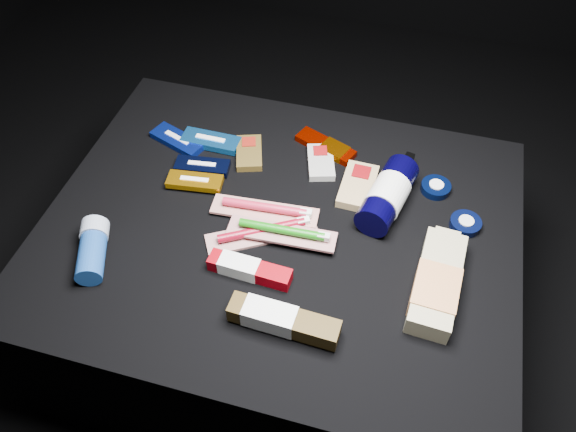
% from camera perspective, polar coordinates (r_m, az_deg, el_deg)
% --- Properties ---
extents(ground, '(3.00, 3.00, 0.00)m').
position_cam_1_polar(ground, '(1.50, -0.66, -10.57)').
color(ground, black).
rests_on(ground, ground).
extents(cloth_table, '(0.98, 0.78, 0.40)m').
position_cam_1_polar(cloth_table, '(1.33, -0.74, -6.31)').
color(cloth_table, black).
rests_on(cloth_table, ground).
extents(luna_bar_0, '(0.14, 0.09, 0.02)m').
position_cam_1_polar(luna_bar_0, '(1.36, -11.15, 7.57)').
color(luna_bar_0, '#0D249A').
rests_on(luna_bar_0, cloth_table).
extents(luna_bar_1, '(0.14, 0.05, 0.02)m').
position_cam_1_polar(luna_bar_1, '(1.34, -7.85, 7.57)').
color(luna_bar_1, '#1866B7').
rests_on(luna_bar_1, cloth_table).
extents(luna_bar_2, '(0.13, 0.06, 0.02)m').
position_cam_1_polar(luna_bar_2, '(1.28, -8.70, 5.04)').
color(luna_bar_2, black).
rests_on(luna_bar_2, cloth_table).
extents(luna_bar_3, '(0.13, 0.06, 0.02)m').
position_cam_1_polar(luna_bar_3, '(1.25, -9.44, 3.49)').
color(luna_bar_3, '#BA7909').
rests_on(luna_bar_3, cloth_table).
extents(clif_bar_0, '(0.09, 0.12, 0.02)m').
position_cam_1_polar(clif_bar_0, '(1.31, -3.97, 6.55)').
color(clif_bar_0, '#4A3A16').
rests_on(clif_bar_0, cloth_table).
extents(clif_bar_1, '(0.09, 0.12, 0.02)m').
position_cam_1_polar(clif_bar_1, '(1.29, 3.34, 5.63)').
color(clif_bar_1, '#A6A59E').
rests_on(clif_bar_1, cloth_table).
extents(clif_bar_2, '(0.07, 0.13, 0.02)m').
position_cam_1_polar(clif_bar_2, '(1.24, 7.16, 3.21)').
color(clif_bar_2, tan).
rests_on(clif_bar_2, cloth_table).
extents(power_bar, '(0.15, 0.10, 0.02)m').
position_cam_1_polar(power_bar, '(1.32, 4.13, 6.97)').
color(power_bar, '#850E00').
rests_on(power_bar, cloth_table).
extents(lotion_bottle, '(0.11, 0.24, 0.08)m').
position_cam_1_polar(lotion_bottle, '(1.19, 10.10, 2.14)').
color(lotion_bottle, black).
rests_on(lotion_bottle, cloth_table).
extents(cream_tin_upper, '(0.06, 0.06, 0.02)m').
position_cam_1_polar(cream_tin_upper, '(1.27, 14.78, 2.82)').
color(cream_tin_upper, black).
rests_on(cream_tin_upper, cloth_table).
extents(cream_tin_lower, '(0.06, 0.06, 0.02)m').
position_cam_1_polar(cream_tin_lower, '(1.22, 17.57, -0.74)').
color(cream_tin_lower, black).
rests_on(cream_tin_lower, cloth_table).
extents(bodywash_bottle, '(0.09, 0.24, 0.05)m').
position_cam_1_polar(bodywash_bottle, '(1.09, 14.85, -6.73)').
color(bodywash_bottle, tan).
rests_on(bodywash_bottle, cloth_table).
extents(deodorant_stick, '(0.10, 0.14, 0.06)m').
position_cam_1_polar(deodorant_stick, '(1.16, -19.25, -3.21)').
color(deodorant_stick, navy).
rests_on(deodorant_stick, cloth_table).
extents(toothbrush_pack_0, '(0.22, 0.16, 0.03)m').
position_cam_1_polar(toothbrush_pack_0, '(1.15, -2.53, -1.65)').
color(toothbrush_pack_0, beige).
rests_on(toothbrush_pack_0, cloth_table).
extents(toothbrush_pack_1, '(0.23, 0.07, 0.03)m').
position_cam_1_polar(toothbrush_pack_1, '(1.17, -2.24, 0.66)').
color(toothbrush_pack_1, silver).
rests_on(toothbrush_pack_1, cloth_table).
extents(toothbrush_pack_2, '(0.22, 0.06, 0.02)m').
position_cam_1_polar(toothbrush_pack_2, '(1.13, -0.48, -1.64)').
color(toothbrush_pack_2, beige).
rests_on(toothbrush_pack_2, cloth_table).
extents(toothpaste_carton_red, '(0.17, 0.04, 0.03)m').
position_cam_1_polar(toothpaste_carton_red, '(1.09, -4.28, -5.35)').
color(toothpaste_carton_red, '#7F0008').
rests_on(toothpaste_carton_red, cloth_table).
extents(toothpaste_carton_green, '(0.20, 0.05, 0.04)m').
position_cam_1_polar(toothpaste_carton_green, '(1.01, -0.94, -10.42)').
color(toothpaste_carton_green, '#39290D').
rests_on(toothpaste_carton_green, cloth_table).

